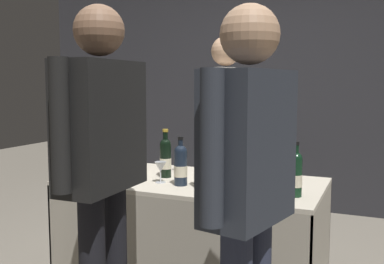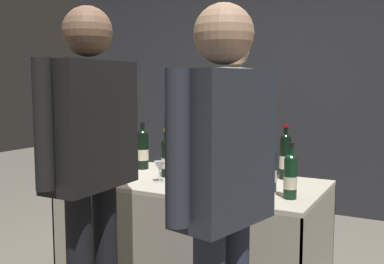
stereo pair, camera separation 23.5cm
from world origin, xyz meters
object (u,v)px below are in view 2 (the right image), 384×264
(featured_wine_bottle, at_px, (285,156))
(tasting_table, at_px, (192,213))
(wine_glass_near_taster, at_px, (184,158))
(display_bottle_0, at_px, (101,157))
(taster_foreground_right, at_px, (90,150))
(vendor_presenter, at_px, (234,122))
(wine_glass_near_vendor, at_px, (234,164))
(wine_glass_mid, at_px, (160,167))

(featured_wine_bottle, bearing_deg, tasting_table, -149.99)
(featured_wine_bottle, bearing_deg, wine_glass_near_taster, -174.12)
(tasting_table, height_order, featured_wine_bottle, featured_wine_bottle)
(display_bottle_0, distance_m, wine_glass_near_taster, 0.57)
(featured_wine_bottle, height_order, taster_foreground_right, taster_foreground_right)
(display_bottle_0, height_order, vendor_presenter, vendor_presenter)
(tasting_table, xyz_separation_m, vendor_presenter, (-0.07, 0.84, 0.51))
(wine_glass_near_taster, bearing_deg, tasting_table, -50.06)
(vendor_presenter, bearing_deg, tasting_table, -3.70)
(wine_glass_near_vendor, height_order, vendor_presenter, vendor_presenter)
(featured_wine_bottle, xyz_separation_m, taster_foreground_right, (-0.60, -1.12, 0.14))
(tasting_table, height_order, vendor_presenter, vendor_presenter)
(taster_foreground_right, bearing_deg, wine_glass_near_taster, 4.33)
(display_bottle_0, height_order, wine_glass_mid, display_bottle_0)
(featured_wine_bottle, distance_m, taster_foreground_right, 1.28)
(tasting_table, bearing_deg, display_bottle_0, -159.36)
(display_bottle_0, xyz_separation_m, wine_glass_near_vendor, (0.79, 0.32, -0.03))
(tasting_table, relative_size, taster_foreground_right, 0.96)
(featured_wine_bottle, relative_size, vendor_presenter, 0.20)
(vendor_presenter, bearing_deg, wine_glass_near_taster, -18.97)
(tasting_table, xyz_separation_m, display_bottle_0, (-0.55, -0.21, 0.34))
(tasting_table, bearing_deg, taster_foreground_right, -96.53)
(wine_glass_mid, height_order, vendor_presenter, vendor_presenter)
(featured_wine_bottle, distance_m, wine_glass_mid, 0.79)
(tasting_table, bearing_deg, featured_wine_bottle, 30.01)
(tasting_table, xyz_separation_m, taster_foreground_right, (-0.09, -0.83, 0.50))
(wine_glass_near_vendor, bearing_deg, taster_foreground_right, -109.48)
(wine_glass_mid, relative_size, wine_glass_near_taster, 0.97)
(featured_wine_bottle, relative_size, wine_glass_mid, 2.67)
(wine_glass_near_taster, distance_m, taster_foreground_right, 1.07)
(display_bottle_0, distance_m, vendor_presenter, 1.16)
(wine_glass_near_vendor, xyz_separation_m, taster_foreground_right, (-0.33, -0.93, 0.19))
(display_bottle_0, relative_size, vendor_presenter, 0.19)
(display_bottle_0, xyz_separation_m, taster_foreground_right, (0.46, -0.62, 0.16))
(wine_glass_near_taster, bearing_deg, taster_foreground_right, -85.05)
(taster_foreground_right, bearing_deg, tasting_table, -7.16)
(featured_wine_bottle, xyz_separation_m, display_bottle_0, (-1.06, -0.50, -0.02))
(featured_wine_bottle, bearing_deg, display_bottle_0, -154.69)
(display_bottle_0, bearing_deg, wine_glass_near_vendor, 21.88)
(wine_glass_near_vendor, xyz_separation_m, wine_glass_near_taster, (-0.42, 0.11, -0.01))
(featured_wine_bottle, bearing_deg, vendor_presenter, 136.70)
(wine_glass_near_vendor, relative_size, wine_glass_near_taster, 1.04)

